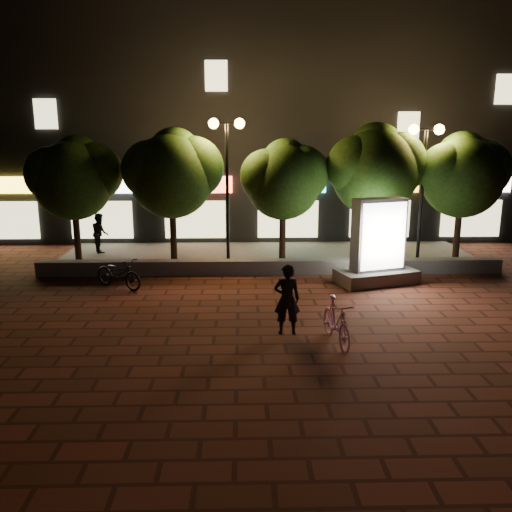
{
  "coord_description": "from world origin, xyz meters",
  "views": [
    {
      "loc": [
        -0.98,
        -13.81,
        4.86
      ],
      "look_at": [
        -0.58,
        1.5,
        1.23
      ],
      "focal_mm": 37.41,
      "sensor_mm": 36.0,
      "label": 1
    }
  ],
  "objects_px": {
    "tree_right": "(376,167)",
    "scooter_parked": "(119,273)",
    "tree_left": "(173,171)",
    "scooter_pink": "(336,322)",
    "tree_far_right": "(463,172)",
    "pedestrian": "(100,233)",
    "rider": "(287,299)",
    "tree_far_left": "(74,175)",
    "tree_mid": "(284,177)",
    "street_lamp_left": "(227,154)",
    "street_lamp_right": "(424,158)",
    "ad_kiosk": "(378,249)"
  },
  "relations": [
    {
      "from": "scooter_parked",
      "to": "street_lamp_right",
      "type": "bearing_deg",
      "value": -42.1
    },
    {
      "from": "tree_left",
      "to": "street_lamp_left",
      "type": "xyz_separation_m",
      "value": [
        1.95,
        -0.26,
        0.58
      ]
    },
    {
      "from": "tree_mid",
      "to": "pedestrian",
      "type": "xyz_separation_m",
      "value": [
        -7.21,
        1.77,
        -2.35
      ]
    },
    {
      "from": "tree_far_left",
      "to": "pedestrian",
      "type": "bearing_deg",
      "value": 80.65
    },
    {
      "from": "scooter_pink",
      "to": "pedestrian",
      "type": "distance_m",
      "value": 12.3
    },
    {
      "from": "scooter_pink",
      "to": "street_lamp_left",
      "type": "bearing_deg",
      "value": 100.72
    },
    {
      "from": "street_lamp_right",
      "to": "pedestrian",
      "type": "relative_size",
      "value": 3.16
    },
    {
      "from": "tree_far_left",
      "to": "street_lamp_left",
      "type": "distance_m",
      "value": 5.5
    },
    {
      "from": "scooter_pink",
      "to": "tree_right",
      "type": "bearing_deg",
      "value": 61.74
    },
    {
      "from": "ad_kiosk",
      "to": "scooter_pink",
      "type": "height_order",
      "value": "ad_kiosk"
    },
    {
      "from": "street_lamp_left",
      "to": "scooter_parked",
      "type": "bearing_deg",
      "value": -140.6
    },
    {
      "from": "tree_far_right",
      "to": "scooter_pink",
      "type": "distance_m",
      "value": 10.09
    },
    {
      "from": "tree_far_left",
      "to": "tree_far_right",
      "type": "xyz_separation_m",
      "value": [
        14.0,
        0.0,
        0.08
      ]
    },
    {
      "from": "tree_far_left",
      "to": "scooter_parked",
      "type": "height_order",
      "value": "tree_far_left"
    },
    {
      "from": "tree_far_right",
      "to": "rider",
      "type": "height_order",
      "value": "tree_far_right"
    },
    {
      "from": "tree_right",
      "to": "scooter_parked",
      "type": "height_order",
      "value": "tree_right"
    },
    {
      "from": "street_lamp_left",
      "to": "scooter_pink",
      "type": "xyz_separation_m",
      "value": [
        2.68,
        -7.44,
        -3.48
      ]
    },
    {
      "from": "tree_right",
      "to": "street_lamp_left",
      "type": "distance_m",
      "value": 5.38
    },
    {
      "from": "tree_far_right",
      "to": "ad_kiosk",
      "type": "xyz_separation_m",
      "value": [
        -3.67,
        -2.63,
        -2.25
      ]
    },
    {
      "from": "tree_far_left",
      "to": "street_lamp_left",
      "type": "xyz_separation_m",
      "value": [
        5.45,
        -0.26,
        0.74
      ]
    },
    {
      "from": "tree_far_right",
      "to": "scooter_parked",
      "type": "height_order",
      "value": "tree_far_right"
    },
    {
      "from": "tree_far_left",
      "to": "street_lamp_right",
      "type": "distance_m",
      "value": 12.47
    },
    {
      "from": "scooter_parked",
      "to": "pedestrian",
      "type": "height_order",
      "value": "pedestrian"
    },
    {
      "from": "street_lamp_left",
      "to": "scooter_pink",
      "type": "bearing_deg",
      "value": -70.15
    },
    {
      "from": "tree_far_left",
      "to": "pedestrian",
      "type": "relative_size",
      "value": 2.94
    },
    {
      "from": "pedestrian",
      "to": "street_lamp_right",
      "type": "bearing_deg",
      "value": -124.42
    },
    {
      "from": "tree_right",
      "to": "rider",
      "type": "xyz_separation_m",
      "value": [
        -3.76,
        -7.01,
        -2.69
      ]
    },
    {
      "from": "tree_left",
      "to": "scooter_pink",
      "type": "xyz_separation_m",
      "value": [
        4.63,
        -7.7,
        -2.9
      ]
    },
    {
      "from": "tree_mid",
      "to": "street_lamp_left",
      "type": "bearing_deg",
      "value": -172.69
    },
    {
      "from": "street_lamp_left",
      "to": "scooter_pink",
      "type": "distance_m",
      "value": 8.64
    },
    {
      "from": "tree_far_left",
      "to": "tree_left",
      "type": "distance_m",
      "value": 3.51
    },
    {
      "from": "tree_left",
      "to": "tree_far_right",
      "type": "relative_size",
      "value": 1.03
    },
    {
      "from": "tree_far_left",
      "to": "street_lamp_left",
      "type": "relative_size",
      "value": 0.89
    },
    {
      "from": "street_lamp_left",
      "to": "street_lamp_right",
      "type": "relative_size",
      "value": 1.04
    },
    {
      "from": "tree_mid",
      "to": "ad_kiosk",
      "type": "xyz_separation_m",
      "value": [
        2.84,
        -2.63,
        -2.1
      ]
    },
    {
      "from": "tree_left",
      "to": "tree_right",
      "type": "height_order",
      "value": "tree_right"
    },
    {
      "from": "tree_left",
      "to": "tree_far_right",
      "type": "bearing_deg",
      "value": -0.0
    },
    {
      "from": "scooter_pink",
      "to": "scooter_parked",
      "type": "relative_size",
      "value": 0.99
    },
    {
      "from": "tree_left",
      "to": "tree_right",
      "type": "xyz_separation_m",
      "value": [
        7.3,
        0.0,
        0.12
      ]
    },
    {
      "from": "street_lamp_right",
      "to": "ad_kiosk",
      "type": "distance_m",
      "value": 4.22
    },
    {
      "from": "tree_far_left",
      "to": "tree_left",
      "type": "height_order",
      "value": "tree_left"
    },
    {
      "from": "tree_right",
      "to": "tree_left",
      "type": "bearing_deg",
      "value": -180.0
    },
    {
      "from": "street_lamp_left",
      "to": "ad_kiosk",
      "type": "distance_m",
      "value": 6.16
    },
    {
      "from": "tree_right",
      "to": "street_lamp_right",
      "type": "relative_size",
      "value": 1.02
    },
    {
      "from": "tree_mid",
      "to": "scooter_pink",
      "type": "relative_size",
      "value": 2.48
    },
    {
      "from": "tree_far_left",
      "to": "scooter_parked",
      "type": "bearing_deg",
      "value": -55.51
    },
    {
      "from": "tree_right",
      "to": "tree_far_right",
      "type": "distance_m",
      "value": 3.2
    },
    {
      "from": "rider",
      "to": "tree_far_right",
      "type": "bearing_deg",
      "value": -136.24
    },
    {
      "from": "ad_kiosk",
      "to": "rider",
      "type": "distance_m",
      "value": 5.49
    },
    {
      "from": "tree_far_left",
      "to": "tree_far_right",
      "type": "bearing_deg",
      "value": 0.0
    }
  ]
}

